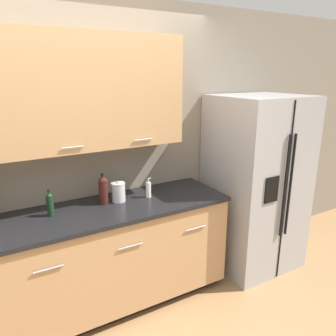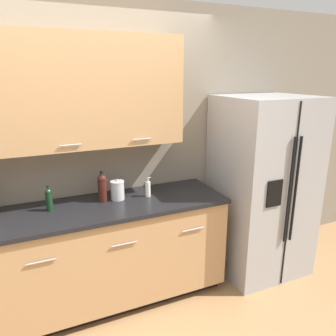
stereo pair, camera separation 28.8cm
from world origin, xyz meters
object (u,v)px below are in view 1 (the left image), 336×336
Objects in this scene: refrigerator at (255,183)px; steel_canister at (118,192)px; soap_dispenser at (148,189)px; oil_bottle at (50,204)px; wine_bottle at (103,190)px.

refrigerator is 1.45m from steel_canister.
soap_dispenser is at bearing -9.33° from steel_canister.
oil_bottle is (-0.82, 0.03, 0.02)m from soap_dispenser.
refrigerator is 6.77× the size of wine_bottle.
oil_bottle is at bearing -178.49° from steel_canister.
refrigerator reaches higher than soap_dispenser.
soap_dispenser is at bearing 174.62° from refrigerator.
steel_canister is (0.13, -0.01, -0.04)m from wine_bottle.
refrigerator is at bearing -6.11° from steel_canister.
soap_dispenser is at bearing -1.98° from oil_bottle.
steel_canister is at bearing 170.67° from soap_dispenser.
refrigerator is 9.81× the size of steel_canister.
soap_dispenser is at bearing -7.76° from wine_bottle.
oil_bottle is (-0.43, -0.02, -0.03)m from wine_bottle.
wine_bottle is 0.44m from oil_bottle.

